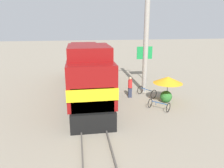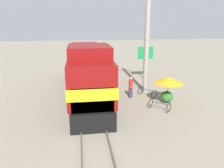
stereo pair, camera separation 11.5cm
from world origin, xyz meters
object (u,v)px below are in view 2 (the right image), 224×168
at_px(billboard_sign, 145,55).
at_px(bicycle, 147,92).
at_px(vendor_umbrella, 169,80).
at_px(bicycle_spare, 159,105).
at_px(locomotive, 88,71).
at_px(utility_pole, 147,37).
at_px(person_bystander, 131,86).

xyz_separation_m(billboard_sign, bicycle, (-1.48, -5.76, -2.28)).
distance_m(vendor_umbrella, bicycle_spare, 2.32).
height_order(locomotive, vendor_umbrella, locomotive).
bearing_deg(vendor_umbrella, billboard_sign, 87.04).
xyz_separation_m(locomotive, bicycle_spare, (4.95, -4.64, -1.72)).
xyz_separation_m(vendor_umbrella, billboard_sign, (0.39, 7.48, 0.81)).
height_order(vendor_umbrella, billboard_sign, billboard_sign).
xyz_separation_m(utility_pole, bicycle_spare, (-0.19, -4.30, -4.58)).
distance_m(person_bystander, bicycle_spare, 3.35).
distance_m(billboard_sign, bicycle_spare, 9.25).
xyz_separation_m(person_bystander, bicycle, (1.51, 0.12, -0.60)).
distance_m(locomotive, billboard_sign, 7.74).
distance_m(locomotive, person_bystander, 4.03).
bearing_deg(locomotive, billboard_sign, 32.84).
xyz_separation_m(bicycle, bicycle_spare, (-0.06, -3.07, -0.03)).
height_order(locomotive, person_bystander, locomotive).
distance_m(utility_pole, person_bystander, 4.49).
bearing_deg(locomotive, vendor_umbrella, -28.38).
relative_size(utility_pole, person_bystander, 5.44).
bearing_deg(billboard_sign, utility_pole, -106.51).
height_order(utility_pole, bicycle_spare, utility_pole).
bearing_deg(bicycle, bicycle_spare, 58.43).
xyz_separation_m(utility_pole, vendor_umbrella, (0.96, -2.95, -3.09)).
height_order(person_bystander, bicycle_spare, person_bystander).
bearing_deg(person_bystander, utility_pole, 39.20).
bearing_deg(billboard_sign, bicycle, -104.42).
height_order(utility_pole, person_bystander, utility_pole).
distance_m(person_bystander, bicycle, 1.63).
bearing_deg(vendor_umbrella, utility_pole, 107.95).
bearing_deg(billboard_sign, person_bystander, -116.99).
xyz_separation_m(utility_pole, billboard_sign, (1.34, 4.53, -2.27)).
bearing_deg(utility_pole, bicycle_spare, -92.57).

